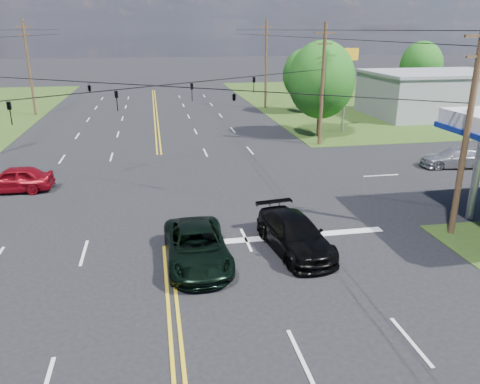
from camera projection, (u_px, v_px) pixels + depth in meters
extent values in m
plane|color=black|center=(162.00, 188.00, 27.80)|extent=(280.00, 280.00, 0.00)
cube|color=#2E4415|center=(416.00, 99.00, 63.56)|extent=(46.00, 48.00, 0.03)
cube|color=silver|center=(278.00, 238.00, 21.24)|extent=(10.00, 0.50, 0.02)
cube|color=gray|center=(435.00, 95.00, 50.83)|extent=(14.00, 10.00, 4.40)
cylinder|color=#A5A5AA|center=(476.00, 174.00, 22.67)|extent=(0.36, 0.36, 4.65)
cylinder|color=#49371E|center=(467.00, 132.00, 20.13)|extent=(0.28, 0.28, 9.50)
cube|color=#49371E|center=(479.00, 57.00, 19.09)|extent=(1.20, 0.10, 0.10)
cylinder|color=#49371E|center=(322.00, 86.00, 36.84)|extent=(0.28, 0.28, 9.50)
cube|color=#49371E|center=(325.00, 33.00, 35.54)|extent=(1.60, 0.12, 0.12)
cube|color=#49371E|center=(325.00, 44.00, 35.80)|extent=(1.20, 0.10, 0.10)
cylinder|color=#49371E|center=(29.00, 68.00, 49.91)|extent=(0.28, 0.28, 10.00)
cube|color=#49371E|center=(23.00, 27.00, 48.52)|extent=(1.60, 0.12, 0.12)
cube|color=#49371E|center=(24.00, 35.00, 48.79)|extent=(1.20, 0.10, 0.10)
cylinder|color=#49371E|center=(266.00, 65.00, 54.40)|extent=(0.28, 0.28, 10.00)
cube|color=#49371E|center=(267.00, 27.00, 53.01)|extent=(1.60, 0.12, 0.12)
cube|color=#49371E|center=(266.00, 34.00, 53.28)|extent=(1.20, 0.10, 0.10)
imported|color=black|center=(10.00, 113.00, 20.72)|extent=(0.17, 0.21, 1.05)
imported|color=black|center=(117.00, 101.00, 24.32)|extent=(0.17, 0.21, 1.05)
imported|color=black|center=(192.00, 92.00, 27.71)|extent=(0.17, 0.21, 1.05)
imported|color=black|center=(254.00, 85.00, 31.32)|extent=(0.17, 0.21, 1.05)
imported|color=black|center=(89.00, 87.00, 27.76)|extent=(1.24, 0.26, 0.50)
imported|color=black|center=(234.00, 96.00, 24.09)|extent=(1.24, 0.26, 0.50)
cylinder|color=black|center=(397.00, 30.00, 25.26)|extent=(0.04, 100.00, 0.04)
cylinder|color=black|center=(396.00, 42.00, 25.46)|extent=(0.04, 100.00, 0.04)
cylinder|color=#49371E|center=(319.00, 118.00, 40.82)|extent=(0.36, 0.36, 3.30)
ellipsoid|color=#1A4913|center=(321.00, 80.00, 39.76)|extent=(5.70, 5.70, 6.60)
cylinder|color=#49371E|center=(304.00, 100.00, 52.46)|extent=(0.36, 0.36, 2.86)
ellipsoid|color=#1A4913|center=(305.00, 75.00, 51.54)|extent=(4.94, 4.94, 5.72)
cylinder|color=#49371E|center=(418.00, 89.00, 61.02)|extent=(0.36, 0.36, 3.08)
ellipsoid|color=#1A4913|center=(421.00, 66.00, 60.03)|extent=(5.32, 5.32, 6.16)
imported|color=black|center=(197.00, 247.00, 18.70)|extent=(2.50, 5.30, 1.46)
imported|color=black|center=(295.00, 234.00, 19.81)|extent=(2.73, 5.33, 1.48)
imported|color=maroon|center=(13.00, 179.00, 27.03)|extent=(4.43, 1.90, 1.49)
imported|color=#A5A5A9|center=(454.00, 158.00, 31.94)|extent=(4.77, 2.42, 1.33)
cylinder|color=#A5A5AA|center=(345.00, 91.00, 41.96)|extent=(0.20, 0.20, 7.48)
cube|color=gold|center=(347.00, 54.00, 40.93)|extent=(2.07, 0.51, 1.03)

